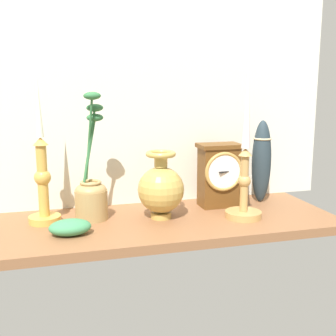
# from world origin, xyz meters

# --- Properties ---
(ground_plane) EXTENTS (1.00, 0.36, 0.02)m
(ground_plane) POSITION_xyz_m (0.00, 0.00, -0.01)
(ground_plane) COLOR brown
(back_wall) EXTENTS (1.20, 0.02, 0.65)m
(back_wall) POSITION_xyz_m (0.00, 0.18, 0.33)
(back_wall) COLOR silver
(back_wall) RESTS_ON ground_plane
(mantel_clock) EXTENTS (0.12, 0.09, 0.19)m
(mantel_clock) POSITION_xyz_m (0.22, 0.08, 0.10)
(mantel_clock) COLOR brown
(mantel_clock) RESTS_ON ground_plane
(candlestick_tall_left) EXTENTS (0.08, 0.08, 0.38)m
(candlestick_tall_left) POSITION_xyz_m (-0.28, 0.06, 0.11)
(candlestick_tall_left) COLOR gold
(candlestick_tall_left) RESTS_ON ground_plane
(candlestick_tall_center) EXTENTS (0.10, 0.10, 0.41)m
(candlestick_tall_center) POSITION_xyz_m (0.24, -0.05, 0.12)
(candlestick_tall_center) COLOR tan
(candlestick_tall_center) RESTS_ON ground_plane
(brass_vase_bulbous) EXTENTS (0.13, 0.13, 0.18)m
(brass_vase_bulbous) POSITION_xyz_m (0.03, 0.01, 0.08)
(brass_vase_bulbous) COLOR tan
(brass_vase_bulbous) RESTS_ON ground_plane
(brass_vase_jar) EXTENTS (0.09, 0.09, 0.34)m
(brass_vase_jar) POSITION_xyz_m (-0.16, 0.05, 0.08)
(brass_vase_jar) COLOR #A58551
(brass_vase_jar) RESTS_ON ground_plane
(tall_ceramic_vase) EXTENTS (0.06, 0.06, 0.25)m
(tall_ceramic_vase) POSITION_xyz_m (0.36, 0.09, 0.13)
(tall_ceramic_vase) COLOR #26343C
(tall_ceramic_vase) RESTS_ON ground_plane
(ivy_sprig) EXTENTS (0.10, 0.07, 0.04)m
(ivy_sprig) POSITION_xyz_m (-0.22, -0.06, 0.02)
(ivy_sprig) COLOR #3D8656
(ivy_sprig) RESTS_ON ground_plane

